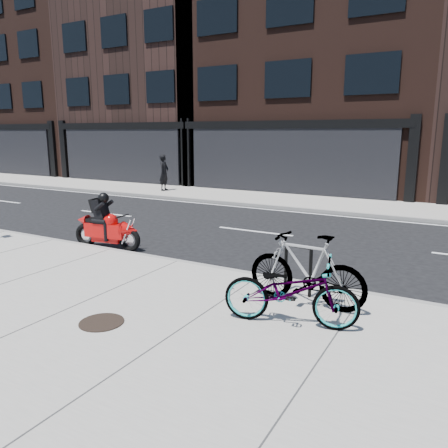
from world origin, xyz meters
The scene contains 12 objects.
ground centered at (0.00, 0.00, 0.00)m, with size 120.00×120.00×0.00m, color black.
sidewalk_near centered at (0.00, -5.00, 0.07)m, with size 60.00×6.00×0.13m, color gray.
sidewalk_far centered at (0.00, 7.75, 0.07)m, with size 60.00×3.50×0.13m, color gray.
building_west centered at (-22.00, 14.50, 6.75)m, with size 10.00×10.00×13.50m, color black.
building_midwest centered at (-12.00, 14.50, 6.00)m, with size 10.00×10.00×12.00m, color black.
building_center centered at (-2.00, 14.50, 7.25)m, with size 12.00×10.00×14.50m, color black.
bike_rack centered at (2.98, -2.60, 0.65)m, with size 0.53×0.12×0.89m.
bicycle_front centered at (3.31, -3.82, 0.65)m, with size 0.69×1.97×1.03m, color gray.
bicycle_rear centered at (3.25, -2.98, 0.73)m, with size 0.56×2.00×1.20m, color gray.
motorcycle centered at (-2.35, -1.59, 0.59)m, with size 1.93×0.58×1.44m.
pedestrian centered at (-7.43, 7.47, 1.00)m, with size 0.63×0.41×1.73m, color black.
manhole_cover centered at (0.86, -5.15, 0.14)m, with size 0.66×0.66×0.01m, color black.
Camera 1 is at (5.39, -9.52, 2.90)m, focal length 35.00 mm.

